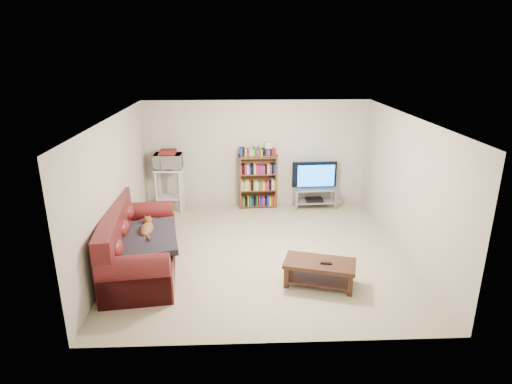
{
  "coord_description": "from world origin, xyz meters",
  "views": [
    {
      "loc": [
        -0.4,
        -6.91,
        3.48
      ],
      "look_at": [
        -0.1,
        0.4,
        1.0
      ],
      "focal_mm": 30.0,
      "sensor_mm": 36.0,
      "label": 1
    }
  ],
  "objects_px": {
    "coffee_table": "(320,269)",
    "tv_stand": "(314,194)",
    "bookshelf": "(258,180)",
    "sofa": "(136,248)"
  },
  "relations": [
    {
      "from": "tv_stand",
      "to": "bookshelf",
      "type": "bearing_deg",
      "value": 173.64
    },
    {
      "from": "tv_stand",
      "to": "bookshelf",
      "type": "distance_m",
      "value": 1.32
    },
    {
      "from": "coffee_table",
      "to": "tv_stand",
      "type": "relative_size",
      "value": 1.24
    },
    {
      "from": "coffee_table",
      "to": "tv_stand",
      "type": "xyz_separation_m",
      "value": [
        0.49,
        3.34,
        0.05
      ]
    },
    {
      "from": "coffee_table",
      "to": "bookshelf",
      "type": "relative_size",
      "value": 0.96
    },
    {
      "from": "sofa",
      "to": "bookshelf",
      "type": "bearing_deg",
      "value": 45.47
    },
    {
      "from": "sofa",
      "to": "tv_stand",
      "type": "bearing_deg",
      "value": 31.15
    },
    {
      "from": "sofa",
      "to": "bookshelf",
      "type": "height_order",
      "value": "bookshelf"
    },
    {
      "from": "bookshelf",
      "to": "sofa",
      "type": "bearing_deg",
      "value": -130.47
    },
    {
      "from": "sofa",
      "to": "tv_stand",
      "type": "xyz_separation_m",
      "value": [
        3.42,
        2.69,
        -0.03
      ]
    }
  ]
}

